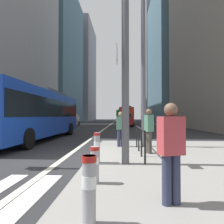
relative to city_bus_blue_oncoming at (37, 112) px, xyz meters
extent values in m
plane|color=#28282B|center=(3.42, 14.68, -1.84)|extent=(160.00, 160.00, 0.00)
cube|color=silver|center=(3.77, -9.32, -1.83)|extent=(0.45, 3.20, 0.01)
cube|color=silver|center=(4.67, -9.32, -1.83)|extent=(0.45, 3.20, 0.01)
cube|color=silver|center=(5.57, -9.32, -1.83)|extent=(0.45, 3.20, 0.01)
cube|color=silver|center=(6.47, -9.32, -1.83)|extent=(0.45, 3.20, 0.01)
cube|color=beige|center=(3.42, 24.68, -1.83)|extent=(0.20, 80.00, 0.01)
cube|color=slate|center=(-12.58, 40.50, 15.64)|extent=(11.35, 22.65, 34.96)
cube|color=gray|center=(-12.58, 64.78, 16.41)|extent=(13.77, 21.13, 36.49)
cube|color=slate|center=(20.42, 40.33, 15.29)|extent=(13.38, 22.82, 34.25)
cube|color=slate|center=(20.42, 66.28, 22.61)|extent=(13.03, 22.94, 48.89)
cube|color=#14389E|center=(0.00, -0.03, -0.11)|extent=(2.63, 11.49, 2.75)
cube|color=black|center=(0.00, -0.03, 0.23)|extent=(2.67, 11.26, 1.10)
cube|color=#4C4C51|center=(0.02, 1.69, 1.41)|extent=(1.80, 4.14, 0.30)
cylinder|color=black|center=(1.16, -3.71, -1.34)|extent=(0.31, 1.00, 1.00)
cylinder|color=black|center=(1.24, 3.62, -1.34)|extent=(0.31, 1.00, 1.00)
cylinder|color=black|center=(-1.16, 3.65, -1.34)|extent=(0.31, 1.00, 1.00)
cylinder|color=black|center=(-2.72, 0.51, -1.52)|extent=(0.24, 0.65, 0.64)
cube|color=red|center=(6.39, 26.70, -0.11)|extent=(2.61, 11.56, 2.75)
cube|color=black|center=(6.39, 26.70, 0.23)|extent=(2.65, 11.33, 1.10)
cube|color=#4C4C51|center=(6.38, 24.97, 1.41)|extent=(1.79, 4.17, 0.30)
cylinder|color=black|center=(5.23, 30.40, -1.34)|extent=(0.31, 1.00, 1.00)
cylinder|color=black|center=(7.63, 30.38, -1.34)|extent=(0.31, 1.00, 1.00)
cylinder|color=black|center=(5.16, 23.02, -1.34)|extent=(0.31, 1.00, 1.00)
cylinder|color=black|center=(7.56, 23.00, -1.34)|extent=(0.31, 1.00, 1.00)
cube|color=#198456|center=(5.53, 43.34, -0.11)|extent=(2.74, 11.21, 2.75)
cube|color=black|center=(5.53, 43.34, 0.23)|extent=(2.78, 10.99, 1.10)
cube|color=#4C4C51|center=(5.49, 41.67, 1.41)|extent=(1.84, 4.05, 0.30)
cylinder|color=black|center=(4.41, 46.94, -1.34)|extent=(0.32, 1.01, 1.00)
cylinder|color=black|center=(6.81, 46.88, -1.34)|extent=(0.32, 1.01, 1.00)
cylinder|color=black|center=(4.25, 39.80, -1.34)|extent=(0.32, 1.01, 1.00)
cylinder|color=black|center=(6.65, 39.74, -1.34)|extent=(0.32, 1.01, 1.00)
cube|color=#B2A899|center=(-2.69, 19.93, -0.97)|extent=(1.85, 4.38, 1.10)
cube|color=black|center=(-2.70, 20.08, -0.16)|extent=(1.53, 2.37, 0.52)
cylinder|color=black|center=(-1.76, 18.47, -1.52)|extent=(0.23, 0.64, 0.64)
cylinder|color=black|center=(-3.58, 18.44, -1.52)|extent=(0.23, 0.64, 0.64)
cylinder|color=black|center=(-1.81, 21.43, -1.52)|extent=(0.23, 0.64, 0.64)
cylinder|color=black|center=(-3.63, 21.40, -1.52)|extent=(0.23, 0.64, 0.64)
cube|color=maroon|center=(6.13, 17.33, -0.97)|extent=(1.96, 4.16, 1.10)
cube|color=black|center=(6.14, 17.18, -0.16)|extent=(1.59, 2.27, 0.52)
cylinder|color=black|center=(5.16, 18.67, -1.52)|extent=(0.25, 0.65, 0.64)
cylinder|color=black|center=(6.98, 18.75, -1.52)|extent=(0.25, 0.65, 0.64)
cylinder|color=black|center=(5.28, 15.90, -1.52)|extent=(0.25, 0.65, 0.64)
cylinder|color=black|center=(7.10, 15.98, -1.52)|extent=(0.25, 0.65, 0.64)
cylinder|color=#515156|center=(5.65, -6.93, 1.31)|extent=(0.22, 0.22, 6.00)
cube|color=white|center=(5.40, -7.11, 1.51)|extent=(0.04, 0.60, 0.44)
cylinder|color=#56565B|center=(6.55, -3.47, 2.31)|extent=(0.20, 0.20, 8.00)
cylinder|color=#99999E|center=(5.11, -10.32, -1.24)|extent=(0.18, 0.18, 0.89)
cylinder|color=white|center=(5.11, -10.32, -1.14)|extent=(0.19, 0.19, 0.16)
cylinder|color=#B21E19|center=(5.11, -10.32, -0.84)|extent=(0.20, 0.20, 0.08)
cylinder|color=#99999E|center=(4.97, -8.71, -1.30)|extent=(0.18, 0.18, 0.76)
cylinder|color=white|center=(4.97, -8.71, -1.21)|extent=(0.19, 0.19, 0.14)
cylinder|color=#B21E19|center=(4.97, -8.71, -0.96)|extent=(0.20, 0.20, 0.08)
cylinder|color=#99999E|center=(4.79, -6.84, -1.24)|extent=(0.18, 0.18, 0.90)
cylinder|color=white|center=(4.79, -6.84, -1.13)|extent=(0.19, 0.19, 0.16)
cylinder|color=#B21E19|center=(4.79, -6.84, -0.83)|extent=(0.20, 0.20, 0.08)
cylinder|color=black|center=(6.22, -6.96, -1.21)|extent=(0.06, 0.06, 0.95)
cylinder|color=black|center=(6.22, -5.86, -1.21)|extent=(0.06, 0.06, 0.95)
cylinder|color=black|center=(6.22, -4.76, -1.21)|extent=(0.06, 0.06, 0.95)
cylinder|color=black|center=(6.22, -3.65, -1.21)|extent=(0.06, 0.06, 0.95)
cylinder|color=black|center=(6.22, -5.31, -0.74)|extent=(0.06, 3.31, 0.06)
cylinder|color=#423D38|center=(6.58, -5.29, -1.28)|extent=(0.15, 0.15, 0.82)
cylinder|color=#423D38|center=(6.54, -5.14, -1.28)|extent=(0.15, 0.15, 0.82)
cube|color=#4C7F66|center=(6.56, -5.22, -0.55)|extent=(0.33, 0.43, 0.63)
sphere|color=brown|center=(6.56, -5.22, -0.12)|extent=(0.23, 0.23, 0.23)
cylinder|color=#2D334C|center=(6.25, -9.69, -1.29)|extent=(0.15, 0.15, 0.79)
cylinder|color=#2D334C|center=(6.40, -9.64, -1.29)|extent=(0.15, 0.15, 0.79)
cube|color=#B73D42|center=(6.32, -9.67, -0.59)|extent=(0.43, 0.34, 0.61)
sphere|color=brown|center=(6.32, -9.67, -0.18)|extent=(0.22, 0.22, 0.22)
cylinder|color=#2D334C|center=(5.40, -3.59, -1.29)|extent=(0.15, 0.15, 0.79)
cylinder|color=#2D334C|center=(5.56, -3.59, -1.29)|extent=(0.15, 0.15, 0.79)
cube|color=#4C7F66|center=(5.48, -3.59, -0.60)|extent=(0.39, 0.26, 0.61)
sphere|color=#9E7556|center=(5.48, -3.59, -0.19)|extent=(0.22, 0.22, 0.22)
camera|label=1|loc=(5.54, -12.95, -0.28)|focal=32.49mm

